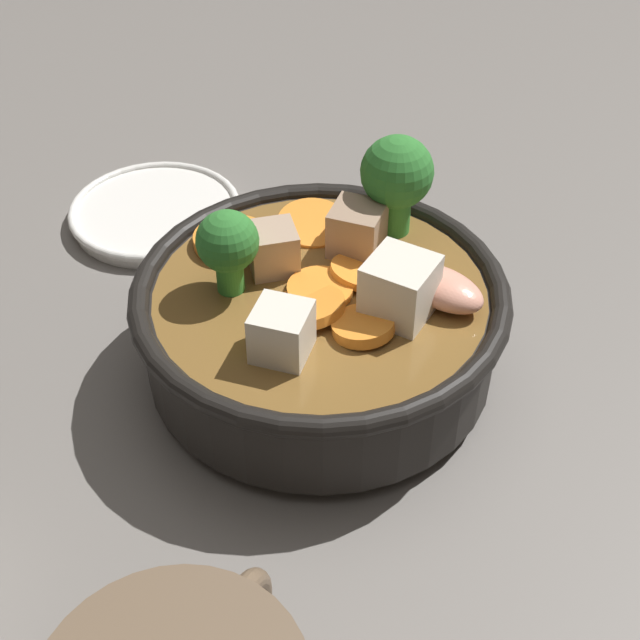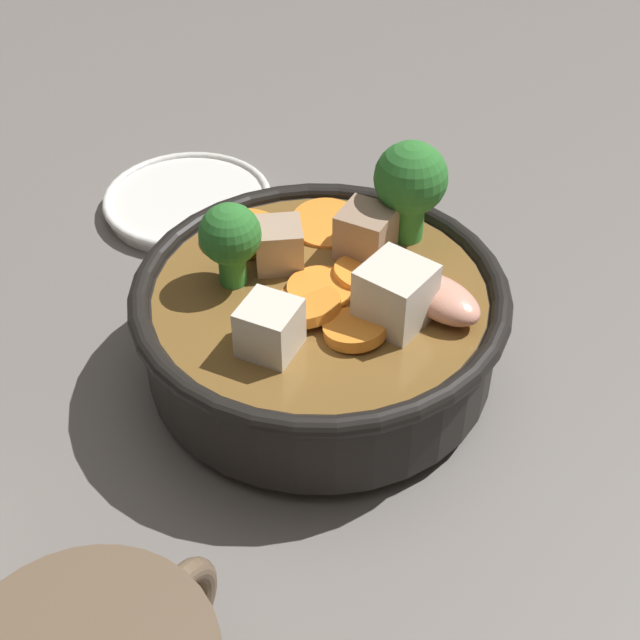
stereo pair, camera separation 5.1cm
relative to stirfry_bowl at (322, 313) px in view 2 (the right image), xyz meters
The scene contains 3 objects.
ground_plane 0.04m from the stirfry_bowl, 166.19° to the left, with size 3.00×3.00×0.00m, color slate.
stirfry_bowl is the anchor object (origin of this frame).
side_saucer 0.20m from the stirfry_bowl, 59.57° to the left, with size 0.12×0.12×0.01m.
Camera 2 is at (-0.33, -0.19, 0.38)m, focal length 50.00 mm.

